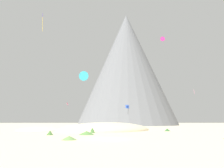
% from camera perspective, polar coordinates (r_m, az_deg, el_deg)
% --- Properties ---
extents(ground_plane, '(400.00, 400.00, 0.00)m').
position_cam_1_polar(ground_plane, '(28.03, -1.50, -14.45)').
color(ground_plane, beige).
extents(dune_foreground_left, '(18.25, 18.81, 1.92)m').
position_cam_1_polar(dune_foreground_left, '(55.69, -17.25, -11.69)').
color(dune_foreground_left, beige).
rests_on(dune_foreground_left, ground_plane).
extents(dune_foreground_right, '(29.67, 29.34, 3.86)m').
position_cam_1_polar(dune_foreground_right, '(51.69, -1.58, -12.30)').
color(dune_foreground_right, beige).
rests_on(dune_foreground_right, ground_plane).
extents(bush_near_left, '(3.50, 3.50, 0.62)m').
position_cam_1_polar(bush_near_left, '(36.69, -6.79, -12.79)').
color(bush_near_left, '#568442').
rests_on(bush_near_left, ground_plane).
extents(bush_low_patch, '(2.20, 2.20, 0.49)m').
position_cam_1_polar(bush_low_patch, '(27.22, -11.33, -13.90)').
color(bush_low_patch, '#668C4C').
rests_on(bush_low_patch, ground_plane).
extents(bush_far_right, '(2.03, 2.03, 0.94)m').
position_cam_1_polar(bush_far_right, '(41.87, -5.28, -12.21)').
color(bush_far_right, '#477238').
rests_on(bush_far_right, ground_plane).
extents(bush_far_left, '(1.37, 1.37, 0.60)m').
position_cam_1_polar(bush_far_left, '(50.03, 14.50, -11.74)').
color(bush_far_left, '#386633').
rests_on(bush_far_left, ground_plane).
extents(bush_ridge_crest, '(1.44, 1.44, 0.75)m').
position_cam_1_polar(bush_ridge_crest, '(36.91, -16.22, -12.36)').
color(bush_ridge_crest, '#477238').
rests_on(bush_ridge_crest, ground_plane).
extents(rock_massif, '(57.49, 57.49, 64.03)m').
position_cam_1_polar(rock_massif, '(120.85, 3.83, 3.15)').
color(rock_massif, slate).
rests_on(rock_massif, ground_plane).
extents(kite_cyan_mid, '(2.62, 0.88, 2.57)m').
position_cam_1_polar(kite_cyan_mid, '(57.87, -7.53, 2.14)').
color(kite_cyan_mid, '#33BCDB').
extents(kite_indigo_high, '(0.54, 1.04, 5.21)m').
position_cam_1_polar(kite_indigo_high, '(64.13, -18.01, 16.29)').
color(kite_indigo_high, '#5138B2').
extents(kite_pink_low, '(0.58, 0.83, 1.51)m').
position_cam_1_polar(kite_pink_low, '(71.70, 21.04, -2.00)').
color(kite_pink_low, pink).
extents(kite_blue_low, '(1.30, 1.34, 3.35)m').
position_cam_1_polar(kite_blue_low, '(75.07, 4.11, -6.07)').
color(kite_blue_low, blue).
extents(kite_rainbow_low, '(0.36, 1.15, 0.92)m').
position_cam_1_polar(kite_rainbow_low, '(61.69, -11.77, -5.23)').
color(kite_rainbow_low, '#E5668C').
extents(kite_magenta_high, '(2.00, 0.50, 2.01)m').
position_cam_1_polar(kite_magenta_high, '(95.33, 13.31, 11.61)').
color(kite_magenta_high, '#D1339E').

